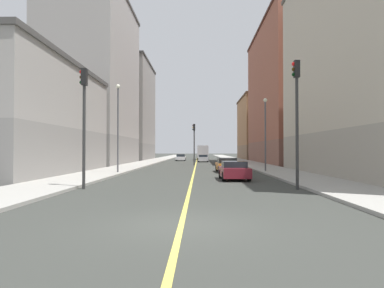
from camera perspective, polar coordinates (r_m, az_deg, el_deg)
The scene contains 20 objects.
ground_plane at distance 9.72m, azimuth -1.81°, elevation -13.33°, with size 400.00×400.00×0.00m, color #343732.
sidewalk_left at distance 59.00m, azimuth 8.57°, elevation -2.95°, with size 4.00×168.00×0.15m, color #9E9B93.
sidewalk_right at distance 59.14m, azimuth -7.10°, elevation -2.95°, with size 4.00×168.00×0.15m, color #9E9B93.
lane_center_stripe at distance 58.52m, azimuth 0.72°, elevation -3.05°, with size 0.16×154.00×0.01m, color #E5D14C.
building_left_mid at distance 56.61m, azimuth 16.25°, elevation 7.89°, with size 10.33×25.75×21.59m.
building_left_far at distance 79.11m, azimuth 11.82°, elevation 2.57°, with size 10.33×17.52×13.98m.
building_right_corner at distance 32.96m, azimuth -27.02°, elevation 3.89°, with size 10.33×19.75×9.64m.
building_right_midblock at distance 53.16m, azimuth -16.07°, elevation 9.92°, with size 10.33×19.79×24.24m.
building_right_distant at distance 74.67m, azimuth -10.87°, elevation 5.35°, with size 10.33×18.66×20.66m.
traffic_light_left_near at distance 18.94m, azimuth 17.00°, elevation 5.90°, with size 0.40×0.32×6.80m.
traffic_light_right_near at distance 19.23m, azimuth -17.55°, elevation 5.18°, with size 0.40×0.32×6.43m.
traffic_light_median_far at distance 46.80m, azimuth 0.34°, elevation 0.94°, with size 0.40×0.32×5.64m.
street_lamp_left_near at distance 32.57m, azimuth 12.10°, elevation 2.87°, with size 0.36×0.36×6.76m.
street_lamp_right_near at distance 30.84m, azimuth -12.22°, elevation 4.04°, with size 0.36×0.36×7.71m.
car_orange at distance 32.55m, azimuth 5.84°, elevation -3.51°, with size 2.04×4.28×1.34m.
car_silver at distance 60.41m, azimuth 1.86°, elevation -2.40°, with size 1.82×4.28×1.26m.
car_black at distance 75.61m, azimuth 1.73°, elevation -2.14°, with size 1.99×4.37×1.22m.
car_maroon at distance 24.12m, azimuth 7.00°, elevation -4.43°, with size 1.99×3.99×1.30m.
car_white at distance 66.81m, azimuth -1.88°, elevation -2.26°, with size 1.90×4.13×1.29m.
box_truck at distance 73.42m, azimuth 1.80°, elevation -1.38°, with size 2.36×7.94×3.03m.
Camera 1 is at (0.50, -9.48, 2.07)m, focal length 32.07 mm.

